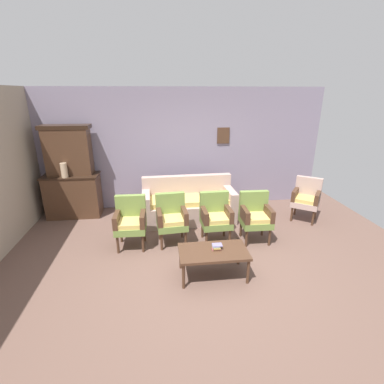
# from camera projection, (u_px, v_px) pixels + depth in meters

# --- Properties ---
(ground_plane) EXTENTS (7.68, 7.68, 0.00)m
(ground_plane) POSITION_uv_depth(u_px,v_px,m) (200.00, 266.00, 4.42)
(ground_plane) COLOR brown
(wall_back_with_decor) EXTENTS (6.40, 0.09, 2.70)m
(wall_back_with_decor) POSITION_uv_depth(u_px,v_px,m) (184.00, 149.00, 6.43)
(wall_back_with_decor) COLOR gray
(wall_back_with_decor) RESTS_ON ground
(side_cabinet) EXTENTS (1.16, 0.55, 0.93)m
(side_cabinet) POSITION_uv_depth(u_px,v_px,m) (74.00, 195.00, 6.09)
(side_cabinet) COLOR #472D1E
(side_cabinet) RESTS_ON ground
(cabinet_upper_hutch) EXTENTS (0.99, 0.38, 1.03)m
(cabinet_upper_hutch) POSITION_uv_depth(u_px,v_px,m) (68.00, 150.00, 5.84)
(cabinet_upper_hutch) COLOR #472D1E
(cabinet_upper_hutch) RESTS_ON side_cabinet
(vase_on_cabinet) EXTENTS (0.13, 0.13, 0.30)m
(vase_on_cabinet) POSITION_uv_depth(u_px,v_px,m) (64.00, 170.00, 5.72)
(vase_on_cabinet) COLOR tan
(vase_on_cabinet) RESTS_ON side_cabinet
(floral_couch) EXTENTS (1.94, 0.85, 0.90)m
(floral_couch) POSITION_uv_depth(u_px,v_px,m) (188.00, 205.00, 5.94)
(floral_couch) COLOR tan
(floral_couch) RESTS_ON ground
(armchair_row_middle) EXTENTS (0.53, 0.50, 0.90)m
(armchair_row_middle) POSITION_uv_depth(u_px,v_px,m) (131.00, 220.00, 4.85)
(armchair_row_middle) COLOR olive
(armchair_row_middle) RESTS_ON ground
(armchair_by_doorway) EXTENTS (0.56, 0.53, 0.90)m
(armchair_by_doorway) POSITION_uv_depth(u_px,v_px,m) (172.00, 217.00, 4.97)
(armchair_by_doorway) COLOR olive
(armchair_by_doorway) RESTS_ON ground
(armchair_near_couch_end) EXTENTS (0.53, 0.51, 0.90)m
(armchair_near_couch_end) POSITION_uv_depth(u_px,v_px,m) (216.00, 215.00, 5.03)
(armchair_near_couch_end) COLOR olive
(armchair_near_couch_end) RESTS_ON ground
(armchair_near_cabinet) EXTENTS (0.53, 0.50, 0.90)m
(armchair_near_cabinet) POSITION_uv_depth(u_px,v_px,m) (255.00, 215.00, 5.05)
(armchair_near_cabinet) COLOR olive
(armchair_near_cabinet) RESTS_ON ground
(wingback_chair_by_fireplace) EXTENTS (0.71, 0.70, 0.90)m
(wingback_chair_by_fireplace) POSITION_uv_depth(u_px,v_px,m) (306.00, 197.00, 5.89)
(wingback_chair_by_fireplace) COLOR tan
(wingback_chair_by_fireplace) RESTS_ON ground
(coffee_table) EXTENTS (1.00, 0.56, 0.42)m
(coffee_table) POSITION_uv_depth(u_px,v_px,m) (213.00, 253.00, 4.08)
(coffee_table) COLOR #472D1E
(coffee_table) RESTS_ON ground
(book_stack_on_table) EXTENTS (0.15, 0.12, 0.07)m
(book_stack_on_table) POSITION_uv_depth(u_px,v_px,m) (217.00, 247.00, 4.08)
(book_stack_on_table) COLOR #B94E61
(book_stack_on_table) RESTS_ON coffee_table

